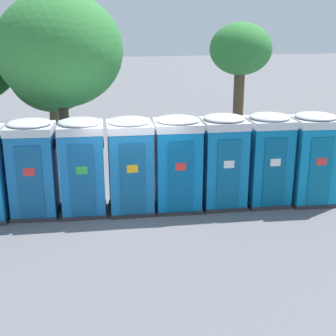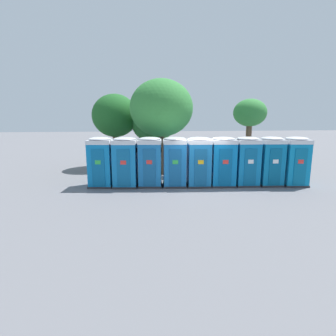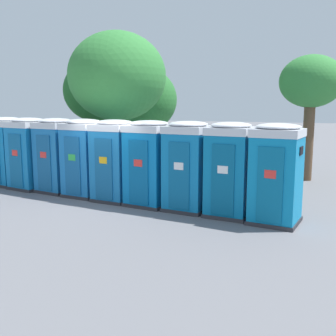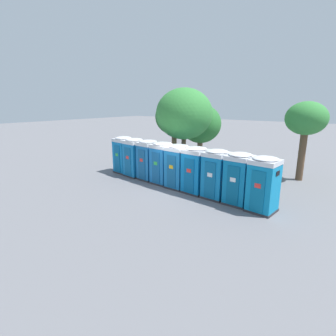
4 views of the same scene
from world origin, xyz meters
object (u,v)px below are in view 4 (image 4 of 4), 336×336
Objects in this scene: portapotty_6 at (216,174)px; street_tree_3 at (174,117)px; portapotty_3 at (162,163)px; portapotty_8 at (263,184)px; portapotty_0 at (124,155)px; portapotty_7 at (239,178)px; portapotty_1 at (135,157)px; street_tree_2 at (184,114)px; portapotty_2 at (148,160)px; portapotty_4 at (178,166)px; portapotty_5 at (196,170)px; street_tree_0 at (306,120)px; street_tree_1 at (201,124)px.

street_tree_3 is (-7.06, 6.20, 2.34)m from portapotty_6.
portapotty_3 and portapotty_8 have the same top height.
portapotty_7 is at bearing -5.58° from portapotty_0.
street_tree_3 is at bearing 142.78° from portapotty_7.
street_tree_2 is (2.13, 2.66, 2.77)m from portapotty_1.
portapotty_2 is at bearing 172.68° from portapotty_3.
street_tree_3 reaches higher than portapotty_1.
portapotty_4 is at bearing -7.06° from portapotty_3.
portapotty_0 is at bearing 173.86° from portapotty_5.
street_tree_0 is (7.79, 5.64, 2.50)m from portapotty_2.
portapotty_2 is 1.00× the size of portapotty_3.
street_tree_2 reaches higher than portapotty_7.
street_tree_2 reaches higher than portapotty_8.
portapotty_3 is 1.00× the size of portapotty_7.
portapotty_1 is 7.51m from portapotty_7.
portapotty_4 is at bearing -71.74° from street_tree_1.
portapotty_4 is (4.98, -0.56, 0.00)m from portapotty_0.
street_tree_0 is (10.28, 5.38, 2.50)m from portapotty_0.
street_tree_1 reaches higher than portapotty_2.
portapotty_2 is at bearing -1.74° from portapotty_1.
portapotty_7 is 0.44× the size of street_tree_2.
portapotty_5 is 0.49× the size of street_tree_3.
portapotty_3 is 2.50m from portapotty_5.
portapotty_5 and portapotty_7 have the same top height.
portapotty_5 is at bearing -4.77° from portapotty_4.
portapotty_3 is 1.00× the size of portapotty_4.
portapotty_4 is (3.74, -0.35, 0.00)m from portapotty_1.
street_tree_3 reaches higher than portapotty_8.
portapotty_0 is at bearing 170.21° from portapotty_1.
portapotty_8 is at bearing -5.55° from portapotty_1.
portapotty_1 is (1.24, -0.21, -0.00)m from portapotty_0.
portapotty_2 is 1.00× the size of portapotty_7.
portapotty_6 and portapotty_7 have the same top height.
portapotty_7 is at bearing -104.00° from street_tree_0.
portapotty_4 is at bearing -6.48° from portapotty_0.
street_tree_0 reaches higher than portapotty_5.
portapotty_2 is 2.50m from portapotty_4.
portapotty_6 is 0.49× the size of street_tree_3.
portapotty_4 is 0.52× the size of street_tree_0.
portapotty_1 is 1.00× the size of portapotty_4.
portapotty_1 is 2.50m from portapotty_3.
portapotty_7 is (8.72, -0.85, 0.00)m from portapotty_0.
portapotty_4 is 2.50m from portapotty_6.
street_tree_2 reaches higher than portapotty_2.
portapotty_5 is 3.76m from portapotty_8.
street_tree_1 is at bearing 59.40° from portapotty_0.
portapotty_1 and portapotty_4 have the same top height.
portapotty_6 is at bearing -3.37° from portapotty_5.
street_tree_3 is (-2.08, 5.71, 2.34)m from portapotty_2.
street_tree_1 is (-5.65, 6.05, 1.91)m from portapotty_7.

